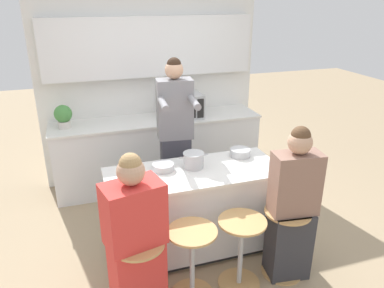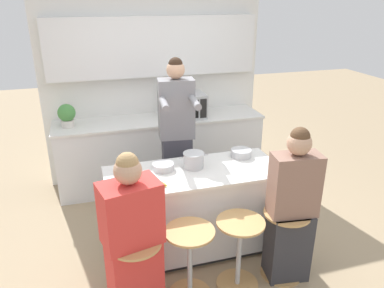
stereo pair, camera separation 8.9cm
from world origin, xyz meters
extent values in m
plane|color=tan|center=(0.00, 0.00, 0.00)|extent=(16.00, 16.00, 0.00)
cube|color=silver|center=(0.00, 1.88, 1.35)|extent=(2.94, 0.06, 2.70)
cube|color=silver|center=(0.00, 1.77, 1.83)|extent=(2.71, 0.16, 0.75)
cube|color=silver|center=(0.00, 1.54, 0.45)|extent=(2.71, 0.59, 0.90)
cube|color=silver|center=(0.00, 1.54, 0.91)|extent=(2.74, 0.62, 0.03)
cube|color=black|center=(0.00, 0.00, 0.03)|extent=(1.56, 0.58, 0.06)
cube|color=silver|center=(0.00, 0.00, 0.46)|extent=(1.64, 0.66, 0.79)
cube|color=silver|center=(0.00, 0.00, 0.87)|extent=(1.68, 0.70, 0.03)
cylinder|color=#B7BABC|center=(-0.67, -0.65, 0.33)|extent=(0.04, 0.04, 0.63)
cylinder|color=tan|center=(-0.67, -0.65, 0.66)|extent=(0.42, 0.42, 0.02)
cylinder|color=#B7BABC|center=(-0.22, -0.62, 0.33)|extent=(0.04, 0.04, 0.63)
cylinder|color=tan|center=(-0.22, -0.62, 0.66)|extent=(0.42, 0.42, 0.02)
cylinder|color=tan|center=(0.22, -0.62, 0.01)|extent=(0.38, 0.38, 0.01)
cylinder|color=#B7BABC|center=(0.22, -0.62, 0.33)|extent=(0.04, 0.04, 0.63)
cylinder|color=tan|center=(0.22, -0.62, 0.66)|extent=(0.42, 0.42, 0.02)
cylinder|color=tan|center=(0.67, -0.61, 0.01)|extent=(0.38, 0.38, 0.01)
cylinder|color=#B7BABC|center=(0.67, -0.61, 0.33)|extent=(0.04, 0.04, 0.63)
cylinder|color=tan|center=(0.67, -0.61, 0.66)|extent=(0.42, 0.42, 0.02)
cube|color=#383842|center=(0.00, 0.66, 0.49)|extent=(0.34, 0.25, 0.99)
cube|color=slate|center=(0.00, 0.66, 1.31)|extent=(0.40, 0.26, 0.64)
cylinder|color=slate|center=(-0.19, 0.39, 1.45)|extent=(0.11, 0.36, 0.07)
cylinder|color=slate|center=(0.12, 0.36, 1.45)|extent=(0.11, 0.36, 0.07)
sphere|color=tan|center=(0.00, 0.66, 1.73)|extent=(0.21, 0.21, 0.19)
sphere|color=black|center=(0.00, 0.66, 1.78)|extent=(0.17, 0.17, 0.15)
cube|color=red|center=(-0.69, -0.63, 0.33)|extent=(0.46, 0.35, 0.67)
cube|color=red|center=(-0.69, -0.63, 0.92)|extent=(0.50, 0.38, 0.50)
sphere|color=tan|center=(-0.69, -0.63, 1.28)|extent=(0.25, 0.25, 0.21)
sphere|color=#A37F51|center=(-0.69, -0.63, 1.33)|extent=(0.20, 0.20, 0.17)
cube|color=#333338|center=(0.70, -0.63, 0.33)|extent=(0.40, 0.31, 0.67)
cube|color=#896656|center=(0.70, -0.63, 0.95)|extent=(0.43, 0.27, 0.56)
sphere|color=tan|center=(0.70, -0.63, 1.33)|extent=(0.23, 0.23, 0.20)
sphere|color=#513823|center=(0.70, -0.63, 1.39)|extent=(0.18, 0.18, 0.16)
cylinder|color=#B7BABC|center=(0.02, 0.08, 0.96)|extent=(0.19, 0.19, 0.14)
cylinder|color=#B7BABC|center=(0.02, 0.08, 1.03)|extent=(0.21, 0.21, 0.01)
cylinder|color=#B7BABC|center=(-0.10, 0.08, 1.00)|extent=(0.05, 0.01, 0.01)
cylinder|color=#B7BABC|center=(0.14, 0.08, 1.00)|extent=(0.05, 0.01, 0.01)
cylinder|color=#B7BABC|center=(0.56, 0.19, 0.92)|extent=(0.21, 0.21, 0.08)
cylinder|color=#B7BABC|center=(-0.28, 0.11, 0.92)|extent=(0.21, 0.21, 0.06)
cylinder|color=#DB4C51|center=(-0.63, -0.22, 0.93)|extent=(0.08, 0.08, 0.08)
torus|color=#DB4C51|center=(-0.58, -0.22, 0.93)|extent=(0.04, 0.01, 0.04)
ellipsoid|color=yellow|center=(-0.40, -0.24, 0.91)|extent=(0.13, 0.05, 0.06)
ellipsoid|color=yellow|center=(-0.43, -0.20, 0.91)|extent=(0.10, 0.12, 0.06)
ellipsoid|color=yellow|center=(-0.36, -0.20, 0.91)|extent=(0.11, 0.11, 0.06)
cube|color=#B2B5B7|center=(0.35, 1.51, 1.08)|extent=(0.48, 0.38, 0.31)
cube|color=black|center=(0.31, 1.32, 1.08)|extent=(0.30, 0.01, 0.24)
cube|color=black|center=(0.52, 1.32, 1.08)|extent=(0.09, 0.01, 0.25)
cylinder|color=beige|center=(-1.16, 1.54, 0.97)|extent=(0.15, 0.15, 0.09)
sphere|color=#478942|center=(-1.16, 1.54, 1.11)|extent=(0.21, 0.21, 0.21)
camera|label=1|loc=(-1.02, -3.04, 2.46)|focal=35.00mm
camera|label=2|loc=(-0.93, -3.07, 2.46)|focal=35.00mm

